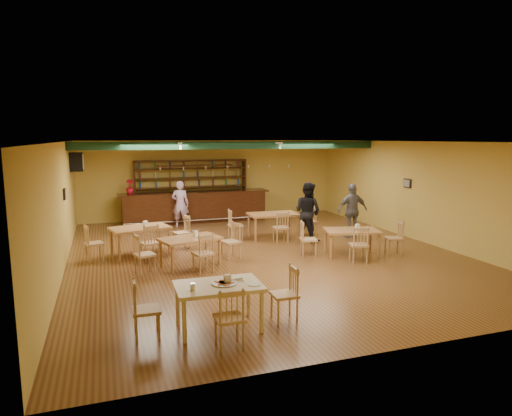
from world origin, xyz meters
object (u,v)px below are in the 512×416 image
object	(u,v)px
near_table	(219,306)
dining_table_c	(190,252)
dining_table_d	(351,243)
patron_bar	(180,204)
dining_table_a	(140,241)
dining_table_b	(273,225)
bar_counter	(195,207)
patron_right_a	(308,212)

from	to	relation	value
near_table	dining_table_c	bearing A→B (deg)	87.64
dining_table_d	patron_bar	bearing A→B (deg)	139.67
dining_table_a	dining_table_b	bearing A→B (deg)	-3.05
near_table	patron_bar	distance (m)	8.77
dining_table_d	dining_table_a	bearing A→B (deg)	175.27
bar_counter	dining_table_d	size ratio (longest dim) A/B	3.94
dining_table_a	near_table	distance (m)	5.38
dining_table_a	near_table	bearing A→B (deg)	-95.36
dining_table_d	patron_bar	xyz separation A→B (m)	(-3.65, 5.34, 0.47)
near_table	dining_table_b	bearing A→B (deg)	62.92
dining_table_c	patron_bar	bearing A→B (deg)	67.78
dining_table_d	dining_table_b	bearing A→B (deg)	128.41
dining_table_b	patron_bar	bearing A→B (deg)	136.31
dining_table_d	near_table	distance (m)	5.61
dining_table_b	near_table	distance (m)	6.96
dining_table_c	patron_bar	size ratio (longest dim) A/B	0.86
dining_table_a	dining_table_c	xyz separation A→B (m)	(1.06, -1.52, -0.02)
near_table	patron_bar	xyz separation A→B (m)	(0.81, 8.72, 0.44)
dining_table_c	bar_counter	bearing A→B (deg)	62.10
near_table	dining_table_d	bearing A→B (deg)	38.34
bar_counter	patron_right_a	size ratio (longest dim) A/B	3.08
bar_counter	dining_table_a	xyz separation A→B (m)	(-2.32, -4.24, -0.19)
dining_table_b	bar_counter	bearing A→B (deg)	120.34
dining_table_d	bar_counter	bearing A→B (deg)	131.02
patron_bar	near_table	bearing A→B (deg)	103.47
bar_counter	dining_table_c	world-z (taller)	bar_counter
bar_counter	dining_table_d	bearing A→B (deg)	-64.28
dining_table_c	near_table	bearing A→B (deg)	-109.12
dining_table_b	near_table	size ratio (longest dim) A/B	1.10
near_table	patron_right_a	size ratio (longest dim) A/B	0.78
dining_table_b	dining_table_d	distance (m)	2.98
dining_table_c	dining_table_d	xyz separation A→B (m)	(4.23, -0.41, -0.00)
dining_table_b	dining_table_d	size ratio (longest dim) A/B	1.09
dining_table_b	patron_right_a	world-z (taller)	patron_right_a
bar_counter	dining_table_b	size ratio (longest dim) A/B	3.60
bar_counter	dining_table_b	bearing A→B (deg)	-62.27
patron_bar	dining_table_c	bearing A→B (deg)	102.13
dining_table_c	dining_table_d	bearing A→B (deg)	-21.08
dining_table_d	patron_right_a	size ratio (longest dim) A/B	0.78
dining_table_a	patron_bar	xyz separation A→B (m)	(1.64, 3.41, 0.44)
dining_table_c	patron_bar	xyz separation A→B (m)	(0.58, 4.93, 0.47)
near_table	dining_table_a	bearing A→B (deg)	100.06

